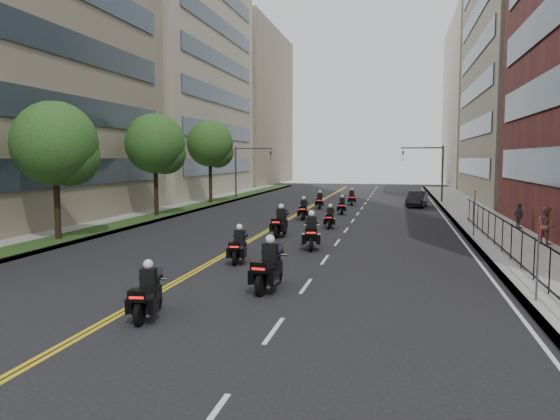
% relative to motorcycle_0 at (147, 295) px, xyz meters
% --- Properties ---
extents(ground, '(160.00, 160.00, 0.00)m').
position_rel_motorcycle_0_xyz_m(ground, '(0.47, -0.32, -0.65)').
color(ground, black).
rests_on(ground, ground).
extents(sidewalk_right, '(4.00, 90.00, 0.15)m').
position_rel_motorcycle_0_xyz_m(sidewalk_right, '(12.47, 24.68, -0.57)').
color(sidewalk_right, gray).
rests_on(sidewalk_right, ground).
extents(sidewalk_left, '(4.00, 90.00, 0.15)m').
position_rel_motorcycle_0_xyz_m(sidewalk_left, '(-11.53, 24.68, -0.57)').
color(sidewalk_left, gray).
rests_on(sidewalk_left, ground).
extents(grass_strip, '(2.00, 90.00, 0.04)m').
position_rel_motorcycle_0_xyz_m(grass_strip, '(-10.73, 24.68, -0.48)').
color(grass_strip, '#193A15').
rests_on(grass_strip, sidewalk_left).
extents(building_right_tan, '(15.11, 28.00, 30.00)m').
position_rel_motorcycle_0_xyz_m(building_right_tan, '(21.95, 47.68, 14.36)').
color(building_right_tan, gray).
rests_on(building_right_tan, ground).
extents(building_right_far, '(15.00, 28.00, 26.00)m').
position_rel_motorcycle_0_xyz_m(building_right_far, '(21.97, 77.68, 12.35)').
color(building_right_far, '#B0A78D').
rests_on(building_right_far, ground).
extents(building_left_mid, '(16.11, 28.00, 34.00)m').
position_rel_motorcycle_0_xyz_m(building_left_mid, '(-21.51, 47.68, 16.36)').
color(building_left_mid, '#B0A78D').
rests_on(building_left_mid, ground).
extents(building_left_far, '(16.00, 28.00, 26.00)m').
position_rel_motorcycle_0_xyz_m(building_left_far, '(-21.53, 77.68, 12.35)').
color(building_left_far, gray).
rests_on(building_left_far, ground).
extents(iron_fence, '(0.05, 28.00, 1.50)m').
position_rel_motorcycle_0_xyz_m(iron_fence, '(11.47, 11.68, 0.26)').
color(iron_fence, black).
rests_on(iron_fence, sidewalk_right).
extents(street_trees, '(4.40, 38.40, 7.98)m').
position_rel_motorcycle_0_xyz_m(street_trees, '(-10.58, 18.28, 4.49)').
color(street_trees, black).
rests_on(street_trees, ground).
extents(traffic_signal_right, '(4.09, 0.20, 5.60)m').
position_rel_motorcycle_0_xyz_m(traffic_signal_right, '(10.01, 41.68, 3.05)').
color(traffic_signal_right, '#3F3F44').
rests_on(traffic_signal_right, ground).
extents(traffic_signal_left, '(4.09, 0.20, 5.60)m').
position_rel_motorcycle_0_xyz_m(traffic_signal_left, '(-9.07, 41.68, 3.05)').
color(traffic_signal_left, '#3F3F44').
rests_on(traffic_signal_left, ground).
extents(motorcycle_0, '(0.68, 2.21, 1.63)m').
position_rel_motorcycle_0_xyz_m(motorcycle_0, '(0.00, 0.00, 0.00)').
color(motorcycle_0, black).
rests_on(motorcycle_0, ground).
extents(motorcycle_1, '(0.69, 2.54, 1.87)m').
position_rel_motorcycle_0_xyz_m(motorcycle_1, '(2.55, 3.82, 0.10)').
color(motorcycle_1, black).
rests_on(motorcycle_1, ground).
extents(motorcycle_2, '(0.58, 2.22, 1.64)m').
position_rel_motorcycle_0_xyz_m(motorcycle_2, '(0.18, 8.32, 0.00)').
color(motorcycle_2, black).
rests_on(motorcycle_2, ground).
extents(motorcycle_3, '(0.78, 2.54, 1.88)m').
position_rel_motorcycle_0_xyz_m(motorcycle_3, '(2.65, 12.39, 0.10)').
color(motorcycle_3, black).
rests_on(motorcycle_3, ground).
extents(motorcycle_4, '(0.60, 2.51, 1.85)m').
position_rel_motorcycle_0_xyz_m(motorcycle_4, '(0.29, 16.23, 0.08)').
color(motorcycle_4, black).
rests_on(motorcycle_4, ground).
extents(motorcycle_5, '(0.49, 2.07, 1.53)m').
position_rel_motorcycle_0_xyz_m(motorcycle_5, '(2.58, 20.51, -0.04)').
color(motorcycle_5, black).
rests_on(motorcycle_5, ground).
extents(motorcycle_6, '(0.60, 2.27, 1.68)m').
position_rel_motorcycle_0_xyz_m(motorcycle_6, '(0.13, 24.86, 0.02)').
color(motorcycle_6, black).
rests_on(motorcycle_6, ground).
extents(motorcycle_7, '(0.49, 2.09, 1.54)m').
position_rel_motorcycle_0_xyz_m(motorcycle_7, '(2.47, 29.11, -0.04)').
color(motorcycle_7, black).
rests_on(motorcycle_7, ground).
extents(motorcycle_8, '(0.57, 2.18, 1.61)m').
position_rel_motorcycle_0_xyz_m(motorcycle_8, '(0.09, 33.39, -0.01)').
color(motorcycle_8, black).
rests_on(motorcycle_8, ground).
extents(motorcycle_9, '(0.64, 2.19, 1.62)m').
position_rel_motorcycle_0_xyz_m(motorcycle_9, '(2.53, 37.55, -0.01)').
color(motorcycle_9, black).
rests_on(motorcycle_9, ground).
extents(parked_sedan, '(2.14, 4.46, 1.41)m').
position_rel_motorcycle_0_xyz_m(parked_sedan, '(8.47, 37.10, 0.06)').
color(parked_sedan, black).
rests_on(parked_sedan, ground).
extents(pedestrian_b, '(1.08, 1.14, 1.87)m').
position_rel_motorcycle_0_xyz_m(pedestrian_b, '(13.97, 15.42, 0.44)').
color(pedestrian_b, brown).
rests_on(pedestrian_b, sidewalk_right).
extents(pedestrian_c, '(0.64, 0.97, 1.54)m').
position_rel_motorcycle_0_xyz_m(pedestrian_c, '(13.97, 21.52, 0.27)').
color(pedestrian_c, '#3D3C43').
rests_on(pedestrian_c, sidewalk_right).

